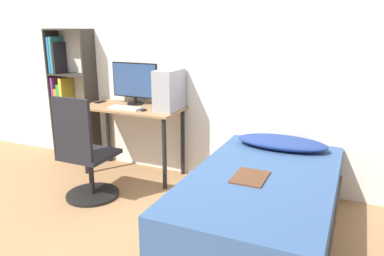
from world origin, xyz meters
The scene contains 13 objects.
ground_plane centered at (0.00, 0.00, 0.00)m, with size 14.00×14.00×0.00m, color #9E754C.
wall_back centered at (0.00, 1.47, 1.25)m, with size 8.00×0.05×2.50m.
desk centered at (-0.29, 1.18, 0.64)m, with size 1.10×0.53×0.77m.
bookshelf centered at (-1.32, 1.32, 0.73)m, with size 0.56×0.24×1.58m.
office_chair centered at (-0.36, 0.45, 0.39)m, with size 0.51×0.51×1.02m.
bed centered at (1.32, 0.48, 0.26)m, with size 1.09×1.92×0.53m.
pillow centered at (1.32, 1.18, 0.58)m, with size 0.83×0.36×0.11m.
magazine centered at (1.25, 0.39, 0.53)m, with size 0.24×0.32×0.01m.
monitor centered at (-0.35, 1.33, 1.02)m, with size 0.57×0.19×0.46m.
keyboard centered at (-0.31, 1.07, 0.78)m, with size 0.34×0.13×0.02m.
pc_tower centered at (0.14, 1.23, 0.98)m, with size 0.20×0.38×0.42m.
mouse centered at (-0.09, 1.07, 0.78)m, with size 0.06×0.09×0.02m.
phone centered at (-0.77, 1.25, 0.78)m, with size 0.07×0.14×0.01m.
Camera 1 is at (1.91, -2.16, 1.64)m, focal length 35.00 mm.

